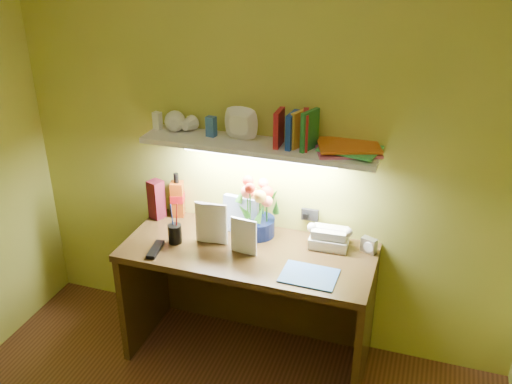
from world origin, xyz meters
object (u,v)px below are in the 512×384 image
flower_bouquet (257,207)px  desk_clock (369,245)px  telephone (329,236)px  whisky_bottle (177,195)px  desk (248,304)px

flower_bouquet → desk_clock: flower_bouquet is taller
telephone → whisky_bottle: (-0.96, 0.06, 0.08)m
flower_bouquet → telephone: size_ratio=1.70×
telephone → desk: bearing=-158.9°
desk → whisky_bottle: whisky_bottle is taller
desk → telephone: bearing=23.8°
desk → desk_clock: desk_clock is taller
telephone → whisky_bottle: size_ratio=0.75×
desk → desk_clock: bearing=16.4°
whisky_bottle → telephone: bearing=-3.8°
telephone → flower_bouquet: bearing=178.3°
flower_bouquet → telephone: flower_bouquet is taller
desk → telephone: (0.42, 0.18, 0.44)m
desk_clock → whisky_bottle: whisky_bottle is taller
telephone → desk_clock: telephone is taller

